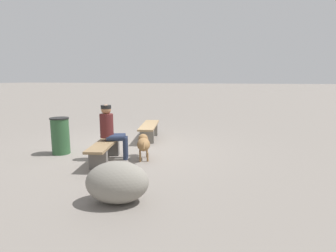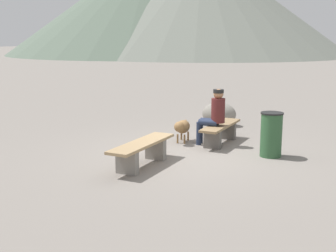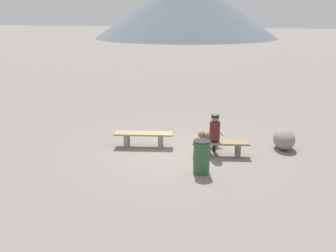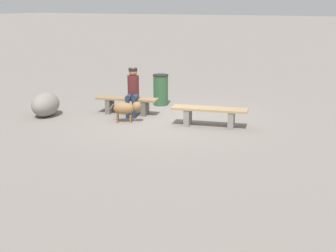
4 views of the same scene
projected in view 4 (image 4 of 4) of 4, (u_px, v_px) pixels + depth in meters
ground at (166, 120)px, 11.81m from camera, size 210.00×210.00×0.06m
bench_left at (209, 114)px, 10.98m from camera, size 1.93×0.89×0.48m
bench_right at (127, 103)px, 12.23m from camera, size 1.77×0.80×0.46m
seated_person at (133, 88)px, 11.98m from camera, size 0.46×0.64×1.30m
dog at (127, 108)px, 11.35m from camera, size 0.78×0.51×0.55m
trash_bin at (161, 90)px, 13.28m from camera, size 0.47×0.47×0.93m
boulder at (46, 105)px, 11.98m from camera, size 0.90×1.11×0.65m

